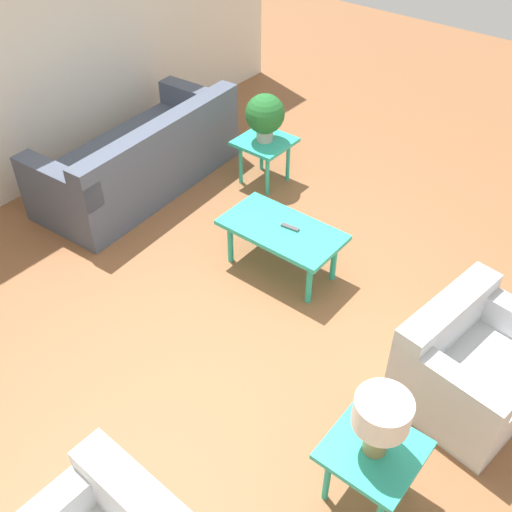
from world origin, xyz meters
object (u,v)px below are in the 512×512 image
(sofa, at_px, (142,160))
(potted_plant, at_px, (265,115))
(side_table_plant, at_px, (265,147))
(coffee_table, at_px, (282,233))
(side_table_lamp, at_px, (372,456))
(table_lamp, at_px, (381,417))
(armchair, at_px, (470,365))

(sofa, distance_m, potted_plant, 1.32)
(side_table_plant, bearing_deg, sofa, 42.74)
(coffee_table, distance_m, side_table_lamp, 2.11)
(potted_plant, height_order, table_lamp, potted_plant)
(side_table_lamp, bearing_deg, coffee_table, -39.15)
(side_table_plant, distance_m, potted_plant, 0.35)
(potted_plant, bearing_deg, coffee_table, 133.90)
(coffee_table, distance_m, potted_plant, 1.46)
(coffee_table, height_order, potted_plant, potted_plant)
(armchair, xyz_separation_m, side_table_plant, (2.76, -1.27, 0.12))
(coffee_table, distance_m, side_table_plant, 1.41)
(armchair, bearing_deg, coffee_table, 90.08)
(sofa, height_order, side_table_lamp, sofa)
(sofa, distance_m, side_table_lamp, 3.84)
(coffee_table, bearing_deg, sofa, -5.21)
(armchair, xyz_separation_m, potted_plant, (2.76, -1.27, 0.47))
(armchair, bearing_deg, table_lamp, -179.21)
(sofa, xyz_separation_m, side_table_lamp, (-3.53, 1.51, 0.10))
(coffee_table, relative_size, side_table_plant, 1.97)
(sofa, height_order, side_table_plant, sofa)
(side_table_lamp, relative_size, potted_plant, 1.07)
(side_table_lamp, height_order, potted_plant, potted_plant)
(armchair, xyz_separation_m, table_lamp, (0.14, 1.08, 0.49))
(potted_plant, xyz_separation_m, table_lamp, (-2.62, 2.35, 0.02))
(sofa, height_order, table_lamp, table_lamp)
(coffee_table, height_order, side_table_lamp, side_table_lamp)
(side_table_plant, xyz_separation_m, side_table_lamp, (-2.62, 2.35, 0.00))
(coffee_table, xyz_separation_m, side_table_lamp, (-1.64, 1.33, 0.01))
(sofa, bearing_deg, armchair, 79.58)
(sofa, xyz_separation_m, table_lamp, (-3.53, 1.51, 0.47))
(side_table_plant, xyz_separation_m, table_lamp, (-2.62, 2.35, 0.37))
(side_table_lamp, bearing_deg, potted_plant, -41.94)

